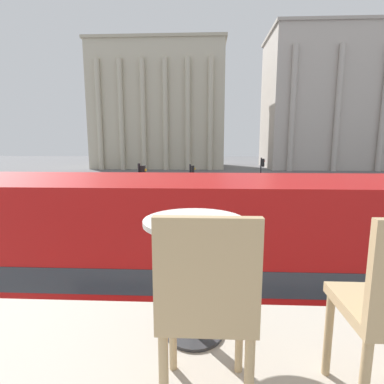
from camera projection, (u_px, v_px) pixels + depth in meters
The scene contains 11 objects.
double_decker_bus at pixel (210, 267), 6.03m from camera, with size 10.74×2.64×4.06m.
cafe_dining_table at pixel (194, 251), 1.78m from camera, with size 0.60×0.60×0.73m.
cafe_chair_0 at pixel (207, 302), 1.25m from camera, with size 0.40×0.40×0.91m.
plaza_building_left at pixel (160, 108), 57.60m from camera, with size 24.45×14.83×22.35m.
plaza_building_right at pixel (342, 102), 54.86m from camera, with size 27.76×14.61×24.10m.
traffic_light_near at pixel (141, 192), 13.85m from camera, with size 0.42×0.24×3.81m.
traffic_light_mid at pixel (191, 181), 20.21m from camera, with size 0.42×0.24×3.31m.
traffic_light_far at pixel (262, 171), 26.90m from camera, with size 0.42×0.24×3.40m.
car_black at pixel (197, 184), 29.58m from camera, with size 4.20×1.93×1.35m.
pedestrian_yellow at pixel (201, 195), 21.39m from camera, with size 0.32×0.32×1.75m.
pedestrian_white at pixel (102, 197), 20.68m from camera, with size 0.32×0.32×1.73m.
Camera 1 is at (1.04, -2.04, 4.76)m, focal length 28.00 mm.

